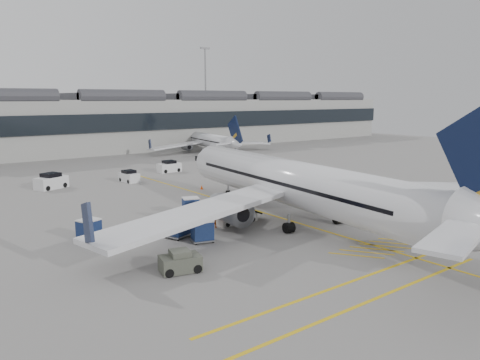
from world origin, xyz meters
TOP-DOWN VIEW (x-y plane):
  - ground at (0.00, 0.00)m, footprint 220.00×220.00m
  - terminal at (0.00, 71.93)m, footprint 200.00×20.45m
  - apron_markings at (10.00, 10.00)m, footprint 0.25×60.00m
  - airliner_main at (10.19, 2.01)m, footprint 40.61×44.60m
  - airliner_far at (35.66, 55.78)m, footprint 27.85×30.65m
  - belt_loader at (5.38, 5.74)m, footprint 4.91×1.77m
  - baggage_cart_a at (3.72, 10.69)m, footprint 2.04×1.86m
  - baggage_cart_b at (-1.01, 4.94)m, footprint 2.32×2.11m
  - baggage_cart_c at (-0.14, 2.61)m, footprint 2.06×1.86m
  - baggage_cart_d at (-7.24, 8.40)m, footprint 2.09×1.92m
  - ramp_agent_a at (3.89, 8.59)m, footprint 0.71×0.79m
  - ramp_agent_b at (2.72, 5.44)m, footprint 0.94×0.78m
  - pushback_tug at (-4.86, -1.99)m, footprint 2.93×2.16m
  - safety_cone_nose at (11.73, 21.17)m, footprint 0.39×0.39m
  - safety_cone_engine at (17.14, 5.22)m, footprint 0.39×0.39m
  - service_van_left at (-3.22, 33.17)m, footprint 4.36×3.34m
  - service_van_mid at (6.67, 31.65)m, footprint 1.92×3.34m
  - service_van_right at (15.35, 36.08)m, footprint 3.57×1.88m

SIDE VIEW (x-z plane):
  - ground at x=0.00m, z-range 0.00..0.00m
  - apron_markings at x=10.00m, z-range 0.00..0.01m
  - safety_cone_engine at x=17.14m, z-range 0.00..0.54m
  - safety_cone_nose at x=11.73m, z-range 0.00..0.54m
  - belt_loader at x=5.38m, z-range -0.42..1.59m
  - pushback_tug at x=-4.86m, z-range -0.08..1.40m
  - service_van_mid at x=6.67m, z-range -0.09..1.55m
  - service_van_right at x=15.35m, z-range -0.09..1.71m
  - ramp_agent_b at x=2.72m, z-range 0.00..1.80m
  - service_van_left at x=-3.22m, z-range -0.11..1.90m
  - ramp_agent_a at x=3.89m, z-range 0.00..1.81m
  - baggage_cart_a at x=3.72m, z-range 0.06..1.82m
  - baggage_cart_d at x=-7.24m, z-range 0.06..1.86m
  - baggage_cart_c at x=-0.14m, z-range 0.07..1.89m
  - baggage_cart_b at x=-1.01m, z-range 0.07..2.09m
  - airliner_far at x=35.66m, z-range -1.69..6.50m
  - airliner_main at x=10.19m, z-range -2.45..9.43m
  - terminal at x=0.00m, z-range -0.06..12.34m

